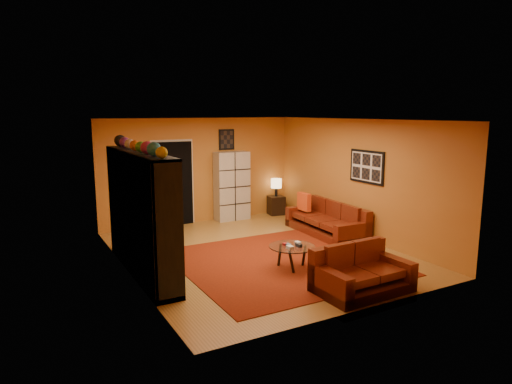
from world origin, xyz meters
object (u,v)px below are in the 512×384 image
coffee_table (292,249)px  table_lamp (276,184)px  entertainment_unit (141,213)px  tv (145,218)px  side_table (276,205)px  sofa (329,221)px  storage_cabinet (232,186)px  bowl_chair (161,238)px  loveseat (359,272)px

coffee_table → table_lamp: size_ratio=1.71×
entertainment_unit → coffee_table: entertainment_unit is taller
tv → side_table: 5.21m
tv → coffee_table: bearing=-114.0°
sofa → table_lamp: size_ratio=4.63×
coffee_table → storage_cabinet: storage_cabinet is taller
table_lamp → bowl_chair: bearing=-153.3°
loveseat → tv: bearing=47.4°
storage_cabinet → side_table: size_ratio=3.50×
tv → bowl_chair: size_ratio=1.21×
tv → coffee_table: size_ratio=1.10×
bowl_chair → entertainment_unit: bearing=-125.1°
tv → sofa: 4.45m
coffee_table → entertainment_unit: bearing=155.3°
entertainment_unit → coffee_table: size_ratio=3.69×
sofa → bowl_chair: (-3.82, 0.35, 0.04)m
tv → storage_cabinet: storage_cabinet is taller
entertainment_unit → tv: entertainment_unit is taller
entertainment_unit → coffee_table: bearing=-24.7°
side_table → table_lamp: size_ratio=1.05×
storage_cabinet → side_table: 1.44m
entertainment_unit → side_table: 5.23m
sofa → side_table: bearing=93.8°
sofa → table_lamp: 2.32m
coffee_table → loveseat: bearing=-74.2°
side_table → table_lamp: 0.59m
coffee_table → sofa: bearing=37.7°
table_lamp → storage_cabinet: bearing=177.8°
entertainment_unit → loveseat: entertainment_unit is taller
entertainment_unit → table_lamp: entertainment_unit is taller
sofa → storage_cabinet: bearing=123.0°
loveseat → table_lamp: size_ratio=3.12×
tv → side_table: tv is taller
tv → coffee_table: (2.31, -1.03, -0.61)m
loveseat → table_lamp: 5.45m
loveseat → sofa: bearing=-31.2°
coffee_table → side_table: (2.01, 3.84, -0.12)m
storage_cabinet → coffee_table: bearing=-101.4°
storage_cabinet → bowl_chair: bearing=-142.8°
side_table → sofa: bearing=-89.1°
coffee_table → storage_cabinet: size_ratio=0.47×
table_lamp → coffee_table: bearing=-117.7°
tv → coffee_table: tv is taller
sofa → side_table: (-0.04, 2.25, -0.04)m
storage_cabinet → bowl_chair: storage_cabinet is taller
loveseat → bowl_chair: (-2.14, 3.27, 0.04)m
bowl_chair → table_lamp: (3.78, 1.90, 0.51)m
storage_cabinet → table_lamp: storage_cabinet is taller
tv → table_lamp: tv is taller
coffee_table → bowl_chair: 2.62m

